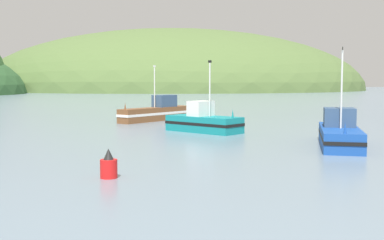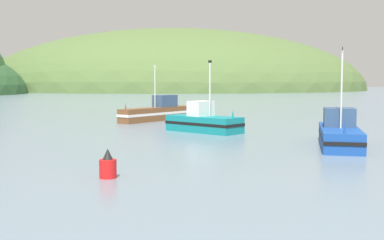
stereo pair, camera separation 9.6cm
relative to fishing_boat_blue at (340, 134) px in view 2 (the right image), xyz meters
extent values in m
ellipsoid|color=#516B38|center=(4.93, 197.01, -0.83)|extent=(174.91, 139.93, 55.36)
cube|color=#19479E|center=(-0.03, -0.09, -0.20)|extent=(5.07, 8.82, 1.26)
cube|color=black|center=(-0.03, -0.09, -0.14)|extent=(5.12, 8.91, 0.23)
cone|color=#19479E|center=(-1.32, -3.79, 0.78)|extent=(0.25, 0.25, 0.70)
cube|color=#334C6B|center=(0.19, 0.56, 1.06)|extent=(2.60, 2.66, 1.25)
cylinder|color=silver|center=(-0.25, -0.73, 2.95)|extent=(0.12, 0.12, 5.03)
cube|color=black|center=(-0.25, -0.73, 5.58)|extent=(0.15, 0.35, 0.20)
cube|color=brown|center=(-11.30, 22.06, -0.11)|extent=(8.24, 8.55, 1.45)
cube|color=white|center=(-11.30, 22.06, -0.04)|extent=(8.32, 8.64, 0.26)
cone|color=brown|center=(-14.55, 18.64, 0.96)|extent=(0.28, 0.28, 0.70)
cube|color=#334C6B|center=(-10.31, 23.10, 1.27)|extent=(2.92, 2.97, 1.31)
cylinder|color=silver|center=(-11.45, 21.90, 2.77)|extent=(0.12, 0.12, 4.32)
cube|color=white|center=(-11.45, 21.90, 5.06)|extent=(0.27, 0.28, 0.20)
cube|color=#147F84|center=(-7.75, 9.93, -0.16)|extent=(6.32, 6.67, 1.35)
cube|color=black|center=(-7.75, 9.93, -0.09)|extent=(6.38, 6.73, 0.24)
cone|color=#147F84|center=(-5.71, 7.64, 0.86)|extent=(0.28, 0.28, 0.70)
cube|color=silver|center=(-7.98, 10.19, 1.15)|extent=(2.50, 2.44, 1.28)
cylinder|color=silver|center=(-7.32, 9.45, 2.75)|extent=(0.12, 0.12, 4.47)
cube|color=black|center=(-7.32, 9.45, 5.10)|extent=(0.26, 0.29, 0.20)
cylinder|color=red|center=(-14.70, -9.04, -0.41)|extent=(0.77, 0.77, 0.84)
cone|color=black|center=(-14.70, -9.04, 0.26)|extent=(0.46, 0.46, 0.50)
camera|label=1|loc=(-13.46, -30.94, 3.54)|focal=45.67mm
camera|label=2|loc=(-13.36, -30.95, 3.54)|focal=45.67mm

